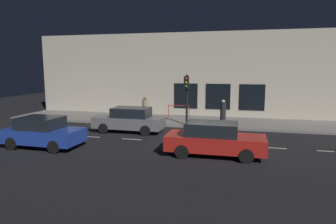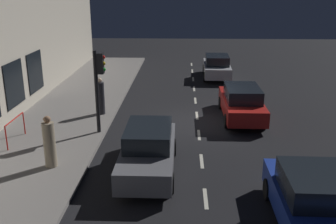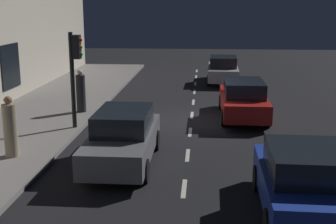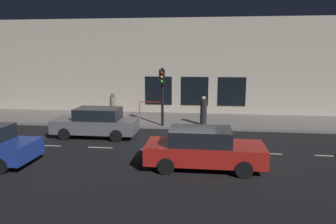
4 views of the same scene
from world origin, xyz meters
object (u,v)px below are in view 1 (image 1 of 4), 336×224
parked_car_3 (43,132)px  pedestrian_0 (145,110)px  traffic_light (187,92)px  parked_car_0 (214,139)px  pedestrian_1 (223,114)px  parked_car_2 (130,120)px

parked_car_3 → pedestrian_0: bearing=160.8°
traffic_light → pedestrian_0: 3.79m
parked_car_0 → parked_car_3: size_ratio=1.14×
pedestrian_1 → parked_car_2: bearing=76.8°
parked_car_0 → pedestrian_1: bearing=-179.8°
parked_car_2 → pedestrian_1: size_ratio=2.50×
parked_car_3 → pedestrian_0: size_ratio=2.18×
traffic_light → parked_car_0: (-6.24, -2.47, -1.68)m
parked_car_0 → parked_car_2: same height
traffic_light → pedestrian_0: size_ratio=1.90×
parked_car_0 → parked_car_2: bearing=-124.6°
parked_car_3 → pedestrian_1: 11.40m
parked_car_0 → pedestrian_0: pedestrian_0 is taller
traffic_light → parked_car_0: bearing=-158.4°
pedestrian_1 → parked_car_0: bearing=141.0°
parked_car_0 → pedestrian_1: (6.75, 0.03, 0.18)m
parked_car_2 → pedestrian_0: bearing=1.3°
pedestrian_0 → pedestrian_1: bearing=6.6°
parked_car_0 → traffic_light: bearing=-158.4°
pedestrian_0 → parked_car_0: bearing=-39.5°
traffic_light → pedestrian_0: traffic_light is taller
traffic_light → parked_car_2: size_ratio=0.78×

